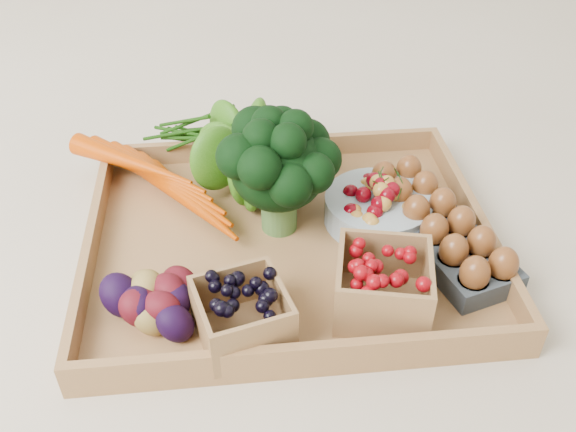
{
  "coord_description": "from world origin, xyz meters",
  "views": [
    {
      "loc": [
        -0.07,
        -0.68,
        0.6
      ],
      "look_at": [
        0.0,
        0.0,
        0.06
      ],
      "focal_mm": 40.0,
      "sensor_mm": 36.0,
      "label": 1
    }
  ],
  "objects": [
    {
      "name": "lettuce",
      "position": [
        -0.04,
        0.15,
        0.08
      ],
      "size": [
        0.13,
        0.13,
        0.13
      ],
      "primitive_type": "sphere",
      "color": "#1F520C",
      "rests_on": "tray"
    },
    {
      "name": "carrots",
      "position": [
        -0.16,
        0.11,
        0.04
      ],
      "size": [
        0.24,
        0.17,
        0.06
      ],
      "primitive_type": null,
      "color": "#BF3D00",
      "rests_on": "tray"
    },
    {
      "name": "cherry_bowl",
      "position": [
        0.13,
        0.03,
        0.04
      ],
      "size": [
        0.15,
        0.15,
        0.04
      ],
      "primitive_type": "cylinder",
      "color": "#8C9EA5",
      "rests_on": "tray"
    },
    {
      "name": "egg_carton",
      "position": [
        0.2,
        -0.02,
        0.03
      ],
      "size": [
        0.17,
        0.29,
        0.03
      ],
      "primitive_type": "cube",
      "rotation": [
        0.0,
        0.0,
        0.29
      ],
      "color": "#3C454D",
      "rests_on": "tray"
    },
    {
      "name": "potatoes",
      "position": [
        -0.18,
        -0.12,
        0.05
      ],
      "size": [
        0.13,
        0.13,
        0.07
      ],
      "primitive_type": null,
      "color": "#430A12",
      "rests_on": "tray"
    },
    {
      "name": "broccoli",
      "position": [
        -0.01,
        0.03,
        0.08
      ],
      "size": [
        0.17,
        0.17,
        0.13
      ],
      "primitive_type": null,
      "color": "black",
      "rests_on": "tray"
    },
    {
      "name": "punnet_blackberry",
      "position": [
        -0.07,
        -0.17,
        0.05
      ],
      "size": [
        0.12,
        0.12,
        0.07
      ],
      "primitive_type": "cube",
      "rotation": [
        0.0,
        0.0,
        0.26
      ],
      "color": "black",
      "rests_on": "tray"
    },
    {
      "name": "punnet_raspberry",
      "position": [
        0.1,
        -0.14,
        0.05
      ],
      "size": [
        0.14,
        0.14,
        0.08
      ],
      "primitive_type": "cube",
      "rotation": [
        0.0,
        0.0,
        -0.22
      ],
      "color": "maroon",
      "rests_on": "tray"
    },
    {
      "name": "tray",
      "position": [
        0.0,
        0.0,
        0.01
      ],
      "size": [
        0.55,
        0.45,
        0.01
      ],
      "primitive_type": "cube",
      "color": "#A07243",
      "rests_on": "ground"
    },
    {
      "name": "ground",
      "position": [
        0.0,
        0.0,
        0.0
      ],
      "size": [
        4.0,
        4.0,
        0.0
      ],
      "primitive_type": "plane",
      "color": "beige",
      "rests_on": "ground"
    }
  ]
}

